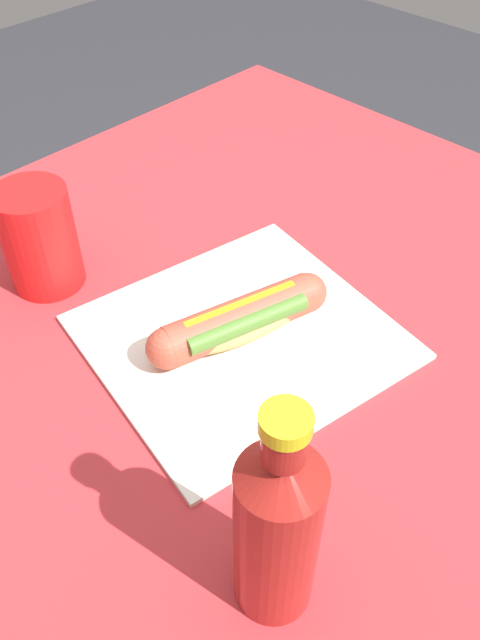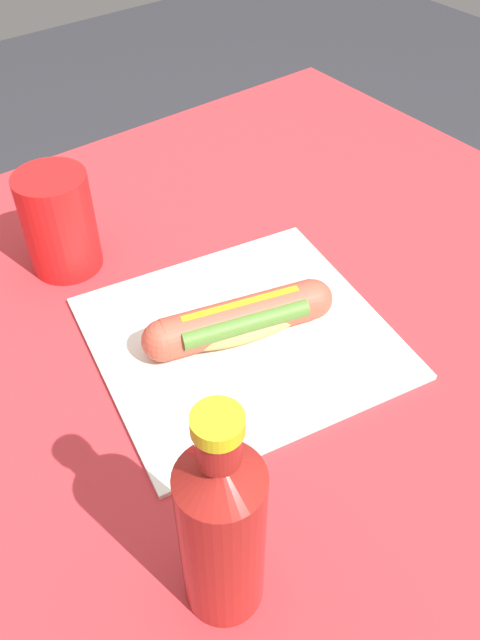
% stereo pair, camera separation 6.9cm
% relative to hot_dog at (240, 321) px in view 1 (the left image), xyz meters
% --- Properties ---
extents(ground_plane, '(6.00, 6.00, 0.00)m').
position_rel_hot_dog_xyz_m(ground_plane, '(-0.00, -0.03, -0.81)').
color(ground_plane, '#2D2D33').
rests_on(ground_plane, ground).
extents(dining_table, '(1.08, 0.90, 0.78)m').
position_rel_hot_dog_xyz_m(dining_table, '(-0.00, -0.03, -0.18)').
color(dining_table, brown).
rests_on(dining_table, ground).
extents(paper_wrapper, '(0.35, 0.34, 0.01)m').
position_rel_hot_dog_xyz_m(paper_wrapper, '(-0.00, -0.00, -0.03)').
color(paper_wrapper, silver).
rests_on(paper_wrapper, dining_table).
extents(hot_dog, '(0.21, 0.10, 0.05)m').
position_rel_hot_dog_xyz_m(hot_dog, '(0.00, 0.00, 0.00)').
color(hot_dog, tan).
rests_on(hot_dog, paper_wrapper).
extents(soda_bottle, '(0.06, 0.06, 0.22)m').
position_rel_hot_dog_xyz_m(soda_bottle, '(0.18, 0.21, 0.07)').
color(soda_bottle, maroon).
rests_on(soda_bottle, dining_table).
extents(drinking_cup, '(0.08, 0.08, 0.12)m').
position_rel_hot_dog_xyz_m(drinking_cup, '(0.09, -0.23, 0.03)').
color(drinking_cup, red).
rests_on(drinking_cup, dining_table).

